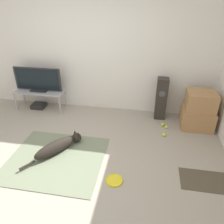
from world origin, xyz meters
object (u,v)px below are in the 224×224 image
frisbee (114,180)px  floor_speaker (161,99)px  tennis_ball_by_boxes (163,124)px  tennis_ball_near_speaker (166,127)px  cardboard_box_upper (201,101)px  tv_stand (40,93)px  cardboard_box_lower (197,118)px  dog (58,146)px  tennis_ball_loose_on_carpet (164,135)px  game_console (39,106)px  tv (38,80)px

frisbee → floor_speaker: bearing=71.5°
tennis_ball_by_boxes → tennis_ball_near_speaker: (0.07, -0.09, 0.00)m
cardboard_box_upper → tv_stand: size_ratio=0.48×
tennis_ball_near_speaker → cardboard_box_lower: bearing=18.1°
dog → frisbee: 1.13m
tennis_ball_by_boxes → tennis_ball_loose_on_carpet: (0.01, -0.36, 0.00)m
floor_speaker → frisbee: bearing=-108.5°
tennis_ball_loose_on_carpet → tennis_ball_by_boxes: bearing=92.4°
tennis_ball_by_boxes → game_console: (-2.81, 0.32, 0.01)m
tennis_ball_near_speaker → frisbee: bearing=-117.2°
cardboard_box_lower → tennis_ball_loose_on_carpet: (-0.63, -0.46, -0.16)m
tv_stand → floor_speaker: bearing=0.9°
frisbee → tennis_ball_near_speaker: tennis_ball_near_speaker is taller
game_console → cardboard_box_upper: bearing=-3.8°
frisbee → game_console: game_console is taller
dog → tv: 1.83m
floor_speaker → tv: bearing=-179.2°
tv → game_console: tv is taller
floor_speaker → game_console: 2.78m
cardboard_box_upper → game_console: 3.50m
dog → tennis_ball_by_boxes: 2.07m
cardboard_box_upper → tennis_ball_near_speaker: bearing=-163.3°
floor_speaker → tennis_ball_loose_on_carpet: size_ratio=13.31×
tennis_ball_near_speaker → tennis_ball_loose_on_carpet: 0.28m
floor_speaker → cardboard_box_lower: bearing=-18.7°
frisbee → cardboard_box_lower: 2.19m
cardboard_box_upper → game_console: size_ratio=1.80×
cardboard_box_upper → tennis_ball_loose_on_carpet: 0.94m
cardboard_box_lower → tennis_ball_near_speaker: 0.62m
dog → tennis_ball_by_boxes: bearing=33.0°
frisbee → cardboard_box_lower: cardboard_box_lower is taller
cardboard_box_lower → game_console: 3.46m
tennis_ball_by_boxes → tennis_ball_loose_on_carpet: same height
floor_speaker → tv: tv is taller
tennis_ball_by_boxes → tennis_ball_near_speaker: size_ratio=1.00×
frisbee → cardboard_box_upper: size_ratio=0.47×
cardboard_box_upper → game_console: bearing=176.2°
tennis_ball_by_boxes → tennis_ball_near_speaker: bearing=-51.7°
game_console → tennis_ball_loose_on_carpet: bearing=-13.4°
cardboard_box_upper → tennis_ball_by_boxes: size_ratio=8.04×
cardboard_box_lower → cardboard_box_upper: bearing=-82.7°
frisbee → cardboard_box_upper: cardboard_box_upper is taller
frisbee → tv_stand: size_ratio=0.22×
cardboard_box_upper → frisbee: bearing=-128.7°
cardboard_box_lower → game_console: (-3.45, 0.22, -0.15)m
tennis_ball_by_boxes → game_console: bearing=173.6°
floor_speaker → tennis_ball_near_speaker: size_ratio=13.31×
tv → tennis_ball_by_boxes: tv is taller
frisbee → tennis_ball_loose_on_carpet: (0.73, 1.25, 0.02)m
dog → cardboard_box_lower: size_ratio=1.61×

